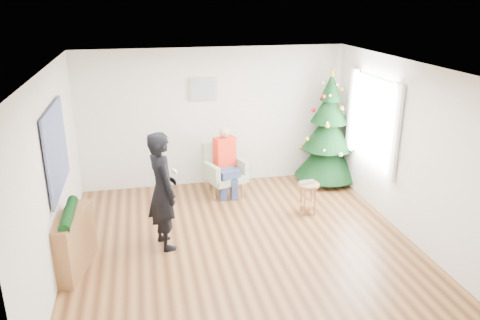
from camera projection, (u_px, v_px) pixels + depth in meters
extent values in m
plane|color=brown|center=(242.00, 244.00, 6.93)|extent=(5.00, 5.00, 0.00)
plane|color=white|center=(242.00, 67.00, 6.06)|extent=(5.00, 5.00, 0.00)
plane|color=silver|center=(214.00, 117.00, 8.80)|extent=(5.00, 0.00, 5.00)
plane|color=silver|center=(302.00, 253.00, 4.19)|extent=(5.00, 0.00, 5.00)
plane|color=silver|center=(52.00, 175.00, 6.00)|extent=(0.00, 5.00, 5.00)
plane|color=silver|center=(405.00, 149.00, 6.99)|extent=(0.00, 5.00, 5.00)
cube|color=white|center=(373.00, 120.00, 7.84)|extent=(0.04, 1.30, 1.40)
cube|color=white|center=(394.00, 132.00, 7.14)|extent=(0.05, 0.25, 1.50)
cube|color=white|center=(352.00, 110.00, 8.52)|extent=(0.05, 0.25, 1.50)
cylinder|color=#3F2816|center=(326.00, 174.00, 9.22)|extent=(0.09, 0.09, 0.28)
cone|color=black|center=(327.00, 156.00, 9.10)|extent=(1.22, 1.22, 0.80)
cone|color=black|center=(329.00, 131.00, 8.92)|extent=(0.98, 0.98, 0.70)
cone|color=black|center=(330.00, 106.00, 8.77)|extent=(0.71, 0.71, 0.61)
cone|color=black|center=(331.00, 87.00, 8.64)|extent=(0.41, 0.41, 0.52)
cone|color=gold|center=(332.00, 72.00, 8.55)|extent=(0.13, 0.13, 0.13)
cylinder|color=brown|center=(309.00, 185.00, 7.73)|extent=(0.36, 0.36, 0.04)
cylinder|color=brown|center=(308.00, 204.00, 7.84)|extent=(0.27, 0.27, 0.02)
imported|color=silver|center=(309.00, 183.00, 7.71)|extent=(0.33, 0.26, 0.02)
cube|color=#98A887|center=(226.00, 178.00, 8.55)|extent=(0.80, 0.78, 0.12)
cube|color=#98A887|center=(218.00, 156.00, 8.65)|extent=(0.64, 0.33, 0.60)
cube|color=#98A887|center=(212.00, 173.00, 8.34)|extent=(0.26, 0.50, 0.30)
cube|color=#98A887|center=(240.00, 166.00, 8.65)|extent=(0.26, 0.50, 0.30)
cube|color=navy|center=(227.00, 172.00, 8.44)|extent=(0.47, 0.49, 0.14)
cube|color=red|center=(224.00, 152.00, 8.51)|extent=(0.43, 0.32, 0.55)
sphere|color=tan|center=(224.00, 132.00, 8.37)|extent=(0.20, 0.20, 0.20)
imported|color=black|center=(163.00, 191.00, 6.60)|extent=(0.58, 0.73, 1.73)
cube|color=white|center=(175.00, 171.00, 6.52)|extent=(0.07, 0.13, 0.04)
cube|color=brown|center=(72.00, 243.00, 6.15)|extent=(0.52, 1.04, 0.80)
cylinder|color=black|center=(69.00, 214.00, 6.01)|extent=(0.14, 0.90, 0.14)
cube|color=black|center=(56.00, 149.00, 6.20)|extent=(0.03, 1.50, 1.15)
cube|color=tan|center=(203.00, 89.00, 8.55)|extent=(0.52, 0.03, 0.42)
cube|color=gray|center=(203.00, 89.00, 8.52)|extent=(0.44, 0.02, 0.34)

